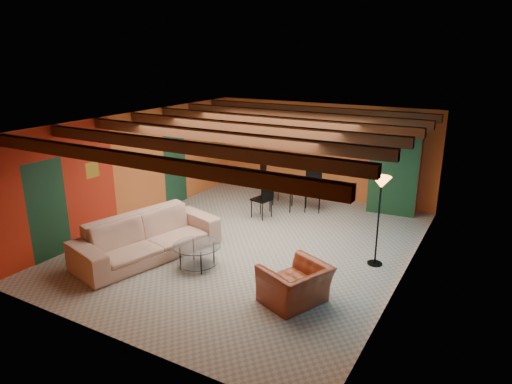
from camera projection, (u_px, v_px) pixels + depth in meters
The scene contains 11 objects.
room at pixel (254, 138), 9.46m from camera, with size 6.52×8.01×2.71m.
sofa at pixel (148, 237), 9.33m from camera, with size 2.99×1.17×0.87m, color #A17A68.
armchair at pixel (295, 284), 7.63m from camera, with size 1.04×0.91×0.68m, color maroon.
coffee_table at pixel (197, 256), 8.93m from camera, with size 0.94×0.94×0.48m, color white, non-canonical shape.
dining_table at pixel (281, 189), 12.12m from camera, with size 2.14×2.14×1.11m, color silver, non-canonical shape.
armoire at pixel (396, 174), 11.80m from camera, with size 1.18×0.58×2.06m, color maroon.
floor_lamp at pixel (378, 221), 8.85m from camera, with size 0.37×0.37×1.83m, color black, non-canonical shape.
ceiling_fan at pixel (251, 139), 9.36m from camera, with size 1.50×1.50×0.44m, color #472614, non-canonical shape.
painting at pixel (292, 138), 13.29m from camera, with size 1.05×0.03×0.65m, color black.
potted_plant at pixel (400, 125), 11.42m from camera, with size 0.44×0.38×0.49m, color #26661E.
vase at pixel (282, 166), 11.92m from camera, with size 0.18×0.18×0.19m, color orange.
Camera 1 is at (4.64, -8.02, 4.10)m, focal length 31.89 mm.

